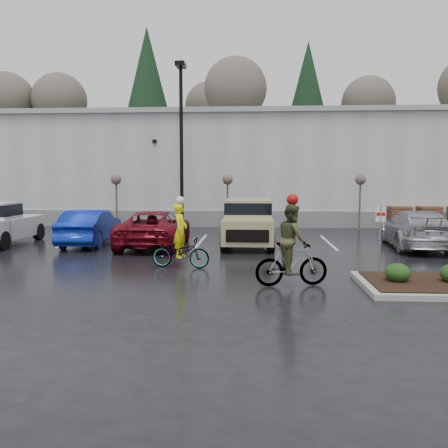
# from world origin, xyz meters

# --- Properties ---
(ground) EXTENTS (120.00, 120.00, 0.00)m
(ground) POSITION_xyz_m (0.00, 0.00, 0.00)
(ground) COLOR black
(ground) RESTS_ON ground
(warehouse) EXTENTS (60.50, 15.50, 7.20)m
(warehouse) POSITION_xyz_m (0.00, 21.99, 3.65)
(warehouse) COLOR #B1B3B6
(warehouse) RESTS_ON ground
(wooded_ridge) EXTENTS (80.00, 25.00, 6.00)m
(wooded_ridge) POSITION_xyz_m (0.00, 45.00, 3.00)
(wooded_ridge) COLOR #1D3918
(wooded_ridge) RESTS_ON ground
(lamppost) EXTENTS (0.50, 1.00, 9.22)m
(lamppost) POSITION_xyz_m (-4.00, 12.00, 5.69)
(lamppost) COLOR black
(lamppost) RESTS_ON ground
(sapling_west) EXTENTS (0.60, 0.60, 3.20)m
(sapling_west) POSITION_xyz_m (-8.00, 13.00, 2.73)
(sapling_west) COLOR #4F2C1F
(sapling_west) RESTS_ON ground
(sapling_mid) EXTENTS (0.60, 0.60, 3.20)m
(sapling_mid) POSITION_xyz_m (-1.50, 13.00, 2.73)
(sapling_mid) COLOR #4F2C1F
(sapling_mid) RESTS_ON ground
(sapling_east) EXTENTS (0.60, 0.60, 3.20)m
(sapling_east) POSITION_xyz_m (6.00, 13.00, 2.73)
(sapling_east) COLOR #4F2C1F
(sapling_east) RESTS_ON ground
(pallet_stack_a) EXTENTS (1.20, 1.20, 1.35)m
(pallet_stack_a) POSITION_xyz_m (8.50, 14.00, 0.68)
(pallet_stack_a) COLOR #4F2C1F
(pallet_stack_a) RESTS_ON ground
(pallet_stack_b) EXTENTS (1.20, 1.20, 1.35)m
(pallet_stack_b) POSITION_xyz_m (10.20, 14.00, 0.68)
(pallet_stack_b) COLOR #4F2C1F
(pallet_stack_b) RESTS_ON ground
(shrub_a) EXTENTS (0.70, 0.70, 0.52)m
(shrub_a) POSITION_xyz_m (4.00, -1.00, 0.41)
(shrub_a) COLOR #193512
(shrub_a) RESTS_ON curb_island
(fire_lane_sign) EXTENTS (0.30, 0.05, 2.20)m
(fire_lane_sign) POSITION_xyz_m (3.80, 0.20, 1.41)
(fire_lane_sign) COLOR gray
(fire_lane_sign) RESTS_ON ground
(pickup_white) EXTENTS (2.10, 5.20, 1.96)m
(pickup_white) POSITION_xyz_m (-11.37, 6.62, 0.98)
(pickup_white) COLOR beige
(pickup_white) RESTS_ON ground
(car_blue) EXTENTS (1.88, 4.90, 1.59)m
(car_blue) POSITION_xyz_m (-7.36, 6.65, 0.80)
(car_blue) COLOR #0D2299
(car_blue) RESTS_ON ground
(car_red) EXTENTS (2.70, 5.71, 1.58)m
(car_red) POSITION_xyz_m (-4.35, 6.28, 0.79)
(car_red) COLOR maroon
(car_red) RESTS_ON ground
(suv_tan) EXTENTS (2.20, 5.10, 2.06)m
(suv_tan) POSITION_xyz_m (-0.24, 6.76, 1.03)
(suv_tan) COLOR tan
(suv_tan) RESTS_ON ground
(car_far_silver) EXTENTS (2.70, 5.78, 1.63)m
(car_far_silver) POSITION_xyz_m (6.98, 6.52, 0.82)
(car_far_silver) COLOR #A6A7AD
(car_far_silver) RESTS_ON ground
(cyclist_hivis) EXTENTS (2.07, 0.98, 2.42)m
(cyclist_hivis) POSITION_xyz_m (-2.46, 1.50, 0.74)
(cyclist_hivis) COLOR #3F3F44
(cyclist_hivis) RESTS_ON ground
(cyclist_olive) EXTENTS (2.07, 1.04, 2.60)m
(cyclist_olive) POSITION_xyz_m (1.07, -0.99, 0.93)
(cyclist_olive) COLOR #3F3F44
(cyclist_olive) RESTS_ON ground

